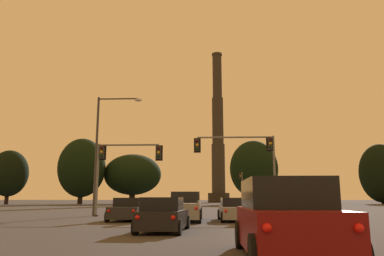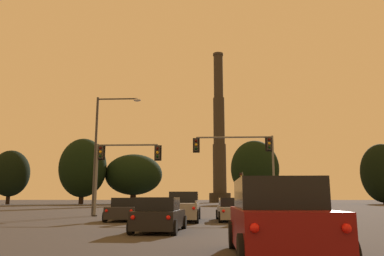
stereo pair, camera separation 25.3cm
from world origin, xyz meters
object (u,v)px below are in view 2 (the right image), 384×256
pickup_truck_center_lane_front (182,208)px  sedan_left_lane_front (126,210)px  hatchback_center_lane_second (160,216)px  traffic_light_overhead_left (119,160)px  sedan_right_lane_front (233,210)px  traffic_light_overhead_right (246,154)px  street_lamp (102,142)px  suv_right_lane_third (276,220)px  smokestack (219,141)px  traffic_light_far_right (242,184)px

pickup_truck_center_lane_front → sedan_left_lane_front: pickup_truck_center_lane_front is taller
hatchback_center_lane_second → traffic_light_overhead_left: size_ratio=0.73×
pickup_truck_center_lane_front → hatchback_center_lane_second: pickup_truck_center_lane_front is taller
sedan_left_lane_front → sedan_right_lane_front: bearing=-2.6°
hatchback_center_lane_second → sedan_right_lane_front: hatchback_center_lane_second is taller
traffic_light_overhead_right → street_lamp: bearing=-177.5°
sedan_right_lane_front → suv_right_lane_third: size_ratio=0.97×
pickup_truck_center_lane_front → suv_right_lane_third: 15.24m
traffic_light_overhead_right → smokestack: 92.10m
suv_right_lane_third → traffic_light_overhead_right: size_ratio=0.72×
street_lamp → smokestack: bearing=82.6°
traffic_light_overhead_right → pickup_truck_center_lane_front: bearing=-123.9°
sedan_left_lane_front → traffic_light_overhead_left: 6.69m
sedan_right_lane_front → traffic_light_overhead_right: traffic_light_overhead_right is taller
sedan_right_lane_front → traffic_light_overhead_right: bearing=75.6°
traffic_light_overhead_left → suv_right_lane_third: bearing=-66.3°
traffic_light_far_right → street_lamp: bearing=-112.4°
hatchback_center_lane_second → suv_right_lane_third: 8.02m
suv_right_lane_third → street_lamp: bearing=116.6°
suv_right_lane_third → pickup_truck_center_lane_front: bearing=102.9°
sedan_right_lane_front → smokestack: 99.68m
sedan_right_lane_front → traffic_light_far_right: (3.99, 41.37, 3.16)m
suv_right_lane_third → traffic_light_far_right: bearing=86.4°
hatchback_center_lane_second → traffic_light_overhead_left: (-5.17, 13.23, 3.70)m
traffic_light_overhead_right → street_lamp: size_ratio=0.69×
pickup_truck_center_lane_front → traffic_light_overhead_right: traffic_light_overhead_right is taller
sedan_left_lane_front → sedan_right_lane_front: size_ratio=1.00×
sedan_left_lane_front → traffic_light_overhead_right: 11.66m
suv_right_lane_third → street_lamp: (-10.61, 21.41, 5.13)m
suv_right_lane_third → traffic_light_overhead_left: traffic_light_overhead_left is taller
traffic_light_overhead_left → street_lamp: size_ratio=0.58×
pickup_truck_center_lane_front → traffic_light_overhead_right: size_ratio=0.81×
sedan_right_lane_front → suv_right_lane_third: (0.19, -15.02, 0.23)m
pickup_truck_center_lane_front → traffic_light_far_right: bearing=79.8°
pickup_truck_center_lane_front → sedan_left_lane_front: 3.63m
sedan_left_lane_front → street_lamp: (-3.64, 6.32, 5.36)m
pickup_truck_center_lane_front → street_lamp: (-7.25, 6.55, 5.22)m
sedan_right_lane_front → street_lamp: size_ratio=0.48×
traffic_light_overhead_left → smokestack: smokestack is taller
pickup_truck_center_lane_front → traffic_light_overhead_left: bearing=135.0°
pickup_truck_center_lane_front → smokestack: 99.91m
hatchback_center_lane_second → traffic_light_overhead_right: 16.30m
sedan_right_lane_front → traffic_light_far_right: 41.69m
suv_right_lane_third → street_lamp: 24.44m
pickup_truck_center_lane_front → street_lamp: street_lamp is taller
traffic_light_overhead_left → hatchback_center_lane_second: bearing=-68.7°
sedan_right_lane_front → traffic_light_far_right: bearing=83.0°
traffic_light_overhead_right → traffic_light_far_right: 34.56m
sedan_right_lane_front → suv_right_lane_third: bearing=-90.7°
pickup_truck_center_lane_front → traffic_light_overhead_right: 9.52m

